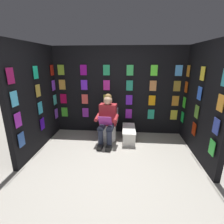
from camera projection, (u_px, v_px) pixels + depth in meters
The scene contains 7 objects.
ground_plane at pixel (111, 177), 2.93m from camera, with size 30.00×30.00×0.00m, color #9E998E.
display_wall_back at pixel (118, 91), 4.50m from camera, with size 3.50×0.14×2.29m.
display_wall_left at pixel (202, 102), 3.38m from camera, with size 0.14×1.96×2.29m.
display_wall_right at pixel (35, 98), 3.67m from camera, with size 0.14×1.96×2.29m.
toilet at pixel (109, 127), 4.29m from camera, with size 0.43×0.57×0.77m.
person_reading at pixel (107, 119), 4.00m from camera, with size 0.55×0.71×1.19m.
comic_longbox_near at pixel (129, 134), 4.24m from camera, with size 0.33×0.77×0.33m.
Camera 1 is at (-0.23, 2.46, 1.95)m, focal length 27.09 mm.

